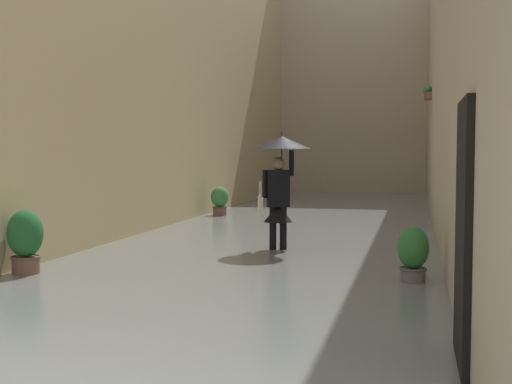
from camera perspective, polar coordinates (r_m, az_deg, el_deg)
The scene contains 9 objects.
ground_plane at distance 15.16m, azimuth 3.88°, elevation -3.27°, with size 61.17×61.17×0.00m, color gray.
flood_water at distance 15.16m, azimuth 3.88°, elevation -3.08°, with size 6.70×30.47×0.10m, color slate.
building_facade_left at distance 15.07m, azimuth 18.88°, elevation 12.15°, with size 2.04×28.47×8.20m.
building_facade_right at distance 16.41m, azimuth -9.82°, elevation 13.56°, with size 2.04×28.47×9.34m.
building_facade_far at distance 28.36m, azimuth 8.54°, elevation 11.36°, with size 9.50×1.80×11.35m, color tan.
person_wading at distance 11.30m, azimuth 2.07°, elevation 2.00°, with size 1.02×1.02×2.13m.
potted_plant_near_left at distance 8.84m, azimuth 13.43°, elevation -5.36°, with size 0.41×0.41×0.82m.
potted_plant_mid_right at distance 9.68m, azimuth -19.33°, elevation -4.09°, with size 0.49×0.49×0.99m.
potted_plant_near_right at distance 17.50m, azimuth -3.17°, elevation -0.81°, with size 0.46×0.46×0.86m.
Camera 1 is at (-2.55, 2.60, 1.79)m, focal length 46.24 mm.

